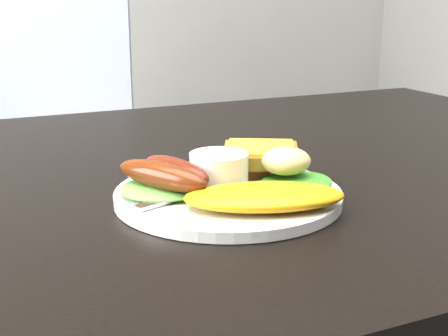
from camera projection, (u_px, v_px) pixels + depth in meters
dining_table at (234, 177)px, 0.78m from camera, size 1.20×0.80×0.04m
dining_chair at (78, 165)px, 1.87m from camera, size 0.61×0.61×0.05m
plate at (228, 195)px, 0.63m from camera, size 0.23×0.23×0.01m
lettuce_left at (166, 188)px, 0.62m from camera, size 0.10×0.09×0.01m
lettuce_right at (296, 181)px, 0.64m from camera, size 0.10×0.10×0.01m
omelette at (264, 197)px, 0.58m from camera, size 0.17×0.12×0.02m
sausage_a at (161, 175)px, 0.61m from camera, size 0.08×0.11×0.03m
sausage_b at (176, 170)px, 0.62m from camera, size 0.05×0.10×0.02m
ramekin at (219, 170)px, 0.63m from camera, size 0.06×0.06×0.04m
toast_a at (229, 166)px, 0.69m from camera, size 0.09×0.09×0.01m
toast_b at (261, 155)px, 0.68m from camera, size 0.11×0.11×0.01m
potato_salad at (286, 161)px, 0.64m from camera, size 0.05×0.05×0.03m
fork at (198, 191)px, 0.62m from camera, size 0.14×0.06×0.00m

